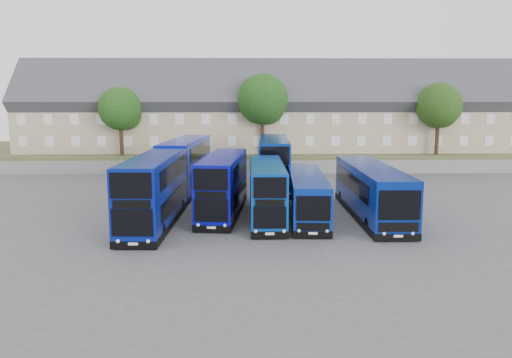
% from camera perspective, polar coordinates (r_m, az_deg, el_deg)
% --- Properties ---
extents(ground, '(120.00, 120.00, 0.00)m').
position_cam_1_polar(ground, '(32.77, -1.31, -5.72)').
color(ground, '#4C4C52').
rests_on(ground, ground).
extents(retaining_wall, '(70.00, 0.40, 1.50)m').
position_cam_1_polar(retaining_wall, '(56.18, -1.25, 1.38)').
color(retaining_wall, slate).
rests_on(retaining_wall, ground).
extents(earth_bank, '(80.00, 20.00, 2.00)m').
position_cam_1_polar(earth_bank, '(66.07, -1.24, 2.79)').
color(earth_bank, '#4C512D').
rests_on(earth_bank, ground).
extents(terrace_row, '(60.00, 10.40, 11.20)m').
position_cam_1_polar(terrace_row, '(61.74, 1.55, 7.54)').
color(terrace_row, tan).
rests_on(terrace_row, earth_bank).
extents(dd_front_left, '(3.05, 11.64, 4.59)m').
position_cam_1_polar(dd_front_left, '(33.94, -11.57, -1.47)').
color(dd_front_left, navy).
rests_on(dd_front_left, ground).
extents(dd_front_mid, '(3.50, 10.99, 4.29)m').
position_cam_1_polar(dd_front_mid, '(36.44, -3.80, -0.80)').
color(dd_front_mid, '#080AA0').
rests_on(dd_front_mid, ground).
extents(dd_front_right, '(2.35, 10.03, 3.97)m').
position_cam_1_polar(dd_front_right, '(34.62, 1.24, -1.59)').
color(dd_front_right, '#083A9B').
rests_on(dd_front_right, ground).
extents(dd_rear_left, '(3.69, 12.06, 4.72)m').
position_cam_1_polar(dd_rear_left, '(45.57, -8.07, 1.43)').
color(dd_rear_left, '#0915A5').
rests_on(dd_rear_left, ground).
extents(dd_rear_right, '(3.17, 11.86, 4.68)m').
position_cam_1_polar(dd_rear_right, '(47.06, 2.05, 1.74)').
color(dd_rear_right, navy).
rests_on(dd_rear_right, ground).
extents(coach_east_a, '(3.01, 11.53, 3.12)m').
position_cam_1_polar(coach_east_a, '(35.66, 5.83, -2.00)').
color(coach_east_a, '#072791').
rests_on(coach_east_a, ground).
extents(coach_east_b, '(2.82, 13.34, 3.64)m').
position_cam_1_polar(coach_east_b, '(36.71, 13.05, -1.46)').
color(coach_east_b, navy).
rests_on(coach_east_b, ground).
extents(tree_west, '(4.80, 4.80, 7.65)m').
position_cam_1_polar(tree_west, '(58.45, -15.10, 7.57)').
color(tree_west, '#382314').
rests_on(tree_west, earth_bank).
extents(tree_mid, '(5.76, 5.76, 9.18)m').
position_cam_1_polar(tree_mid, '(57.28, 0.90, 8.88)').
color(tree_mid, '#382314').
rests_on(tree_mid, earth_bank).
extents(tree_east, '(5.12, 5.12, 8.16)m').
position_cam_1_polar(tree_east, '(60.88, 20.26, 7.70)').
color(tree_east, '#382314').
rests_on(tree_east, earth_bank).
extents(tree_far, '(5.44, 5.44, 8.67)m').
position_cam_1_polar(tree_far, '(69.64, 22.82, 7.95)').
color(tree_far, '#382314').
rests_on(tree_far, earth_bank).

